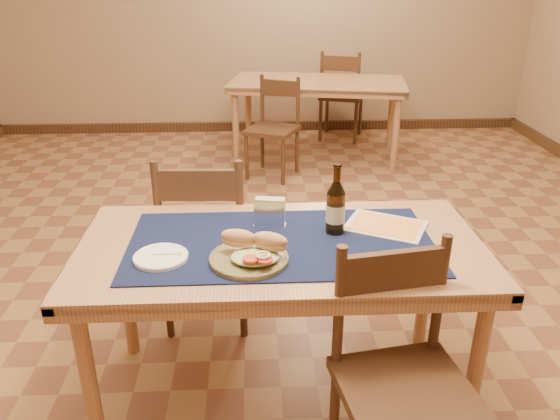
{
  "coord_description": "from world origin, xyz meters",
  "views": [
    {
      "loc": [
        -0.1,
        -2.71,
        1.75
      ],
      "look_at": [
        0.0,
        -0.7,
        0.85
      ],
      "focal_mm": 35.0,
      "sensor_mm": 36.0,
      "label": 1
    }
  ],
  "objects_px": {
    "beer_bottle": "(336,208)",
    "napkin_holder": "(270,213)",
    "chair_main_far": "(206,237)",
    "sandwich_plate": "(252,254)",
    "back_table": "(318,89)",
    "main_table": "(281,262)",
    "chair_main_near": "(403,379)"
  },
  "relations": [
    {
      "from": "main_table",
      "to": "chair_main_far",
      "type": "relative_size",
      "value": 1.67
    },
    {
      "from": "beer_bottle",
      "to": "chair_main_far",
      "type": "bearing_deg",
      "value": 139.82
    },
    {
      "from": "beer_bottle",
      "to": "napkin_holder",
      "type": "distance_m",
      "value": 0.28
    },
    {
      "from": "chair_main_far",
      "to": "chair_main_near",
      "type": "relative_size",
      "value": 1.03
    },
    {
      "from": "chair_main_near",
      "to": "napkin_holder",
      "type": "xyz_separation_m",
      "value": [
        -0.42,
        0.65,
        0.33
      ]
    },
    {
      "from": "back_table",
      "to": "beer_bottle",
      "type": "bearing_deg",
      "value": -95.24
    },
    {
      "from": "main_table",
      "to": "back_table",
      "type": "height_order",
      "value": "same"
    },
    {
      "from": "back_table",
      "to": "sandwich_plate",
      "type": "bearing_deg",
      "value": -100.42
    },
    {
      "from": "main_table",
      "to": "chair_main_far",
      "type": "height_order",
      "value": "chair_main_far"
    },
    {
      "from": "napkin_holder",
      "to": "main_table",
      "type": "bearing_deg",
      "value": -75.36
    },
    {
      "from": "chair_main_far",
      "to": "napkin_holder",
      "type": "distance_m",
      "value": 0.61
    },
    {
      "from": "main_table",
      "to": "beer_bottle",
      "type": "distance_m",
      "value": 0.31
    },
    {
      "from": "sandwich_plate",
      "to": "beer_bottle",
      "type": "relative_size",
      "value": 1.01
    },
    {
      "from": "chair_main_near",
      "to": "chair_main_far",
      "type": "bearing_deg",
      "value": 124.74
    },
    {
      "from": "chair_main_far",
      "to": "beer_bottle",
      "type": "xyz_separation_m",
      "value": [
        0.58,
        -0.49,
        0.37
      ]
    },
    {
      "from": "back_table",
      "to": "beer_bottle",
      "type": "height_order",
      "value": "beer_bottle"
    },
    {
      "from": "beer_bottle",
      "to": "napkin_holder",
      "type": "relative_size",
      "value": 2.06
    },
    {
      "from": "chair_main_near",
      "to": "napkin_holder",
      "type": "height_order",
      "value": "chair_main_near"
    },
    {
      "from": "chair_main_near",
      "to": "napkin_holder",
      "type": "distance_m",
      "value": 0.85
    },
    {
      "from": "back_table",
      "to": "chair_main_near",
      "type": "height_order",
      "value": "chair_main_near"
    },
    {
      "from": "chair_main_near",
      "to": "beer_bottle",
      "type": "height_order",
      "value": "beer_bottle"
    },
    {
      "from": "napkin_holder",
      "to": "sandwich_plate",
      "type": "bearing_deg",
      "value": -104.06
    },
    {
      "from": "sandwich_plate",
      "to": "main_table",
      "type": "bearing_deg",
      "value": 51.57
    },
    {
      "from": "chair_main_far",
      "to": "napkin_holder",
      "type": "xyz_separation_m",
      "value": [
        0.31,
        -0.41,
        0.31
      ]
    },
    {
      "from": "chair_main_far",
      "to": "sandwich_plate",
      "type": "distance_m",
      "value": 0.81
    },
    {
      "from": "beer_bottle",
      "to": "chair_main_near",
      "type": "bearing_deg",
      "value": -74.47
    },
    {
      "from": "beer_bottle",
      "to": "napkin_holder",
      "type": "xyz_separation_m",
      "value": [
        -0.26,
        0.08,
        -0.05
      ]
    },
    {
      "from": "main_table",
      "to": "chair_main_near",
      "type": "distance_m",
      "value": 0.65
    },
    {
      "from": "sandwich_plate",
      "to": "beer_bottle",
      "type": "distance_m",
      "value": 0.42
    },
    {
      "from": "main_table",
      "to": "chair_main_near",
      "type": "xyz_separation_m",
      "value": [
        0.38,
        -0.5,
        -0.18
      ]
    },
    {
      "from": "chair_main_far",
      "to": "napkin_holder",
      "type": "height_order",
      "value": "chair_main_far"
    },
    {
      "from": "chair_main_near",
      "to": "sandwich_plate",
      "type": "relative_size",
      "value": 3.13
    }
  ]
}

